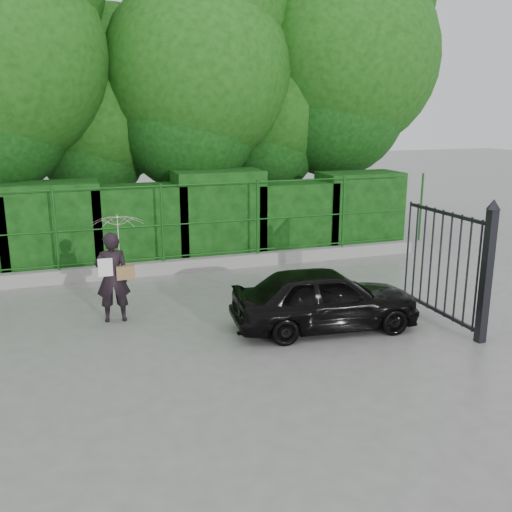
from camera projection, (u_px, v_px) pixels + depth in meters
name	position (u px, v px, depth m)	size (l,w,h in m)	color
ground	(189.00, 350.00, 9.02)	(80.00, 80.00, 0.00)	gray
kerb	(147.00, 269.00, 13.11)	(14.00, 0.25, 0.30)	#9E9E99
fence	(154.00, 224.00, 12.92)	(14.13, 0.06, 1.80)	#144E14
hedge	(137.00, 224.00, 13.80)	(14.20, 1.20, 2.25)	black
trees	(164.00, 75.00, 15.33)	(17.10, 6.15, 8.08)	black
gate	(467.00, 265.00, 9.51)	(0.22, 2.33, 2.36)	black
woman	(117.00, 252.00, 10.05)	(0.92, 0.93, 1.93)	black
car	(325.00, 298.00, 9.82)	(1.30, 3.22, 1.10)	black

